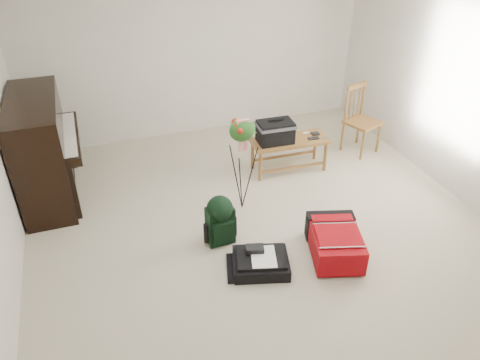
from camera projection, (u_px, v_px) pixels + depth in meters
name	position (u px, v px, depth m)	size (l,w,h in m)	color
floor	(265.00, 234.00, 5.15)	(5.00, 5.50, 0.01)	beige
wall_back	(196.00, 50.00, 6.67)	(5.00, 0.04, 2.50)	silver
wall_right	(478.00, 99.00, 5.17)	(0.04, 5.50, 2.50)	silver
piano	(43.00, 152.00, 5.50)	(0.71, 1.50, 1.25)	black
bench	(280.00, 135.00, 5.98)	(1.03, 0.45, 0.78)	olive
dining_chair	(361.00, 120.00, 6.54)	(0.53, 0.53, 0.96)	olive
red_suitcase	(333.00, 239.00, 4.83)	(0.66, 0.84, 0.31)	#A0060A
black_duffel	(261.00, 262.00, 4.65)	(0.65, 0.57, 0.23)	black
green_backpack	(220.00, 218.00, 4.88)	(0.30, 0.28, 0.57)	black
flower_stand	(242.00, 165.00, 5.27)	(0.37, 0.37, 1.19)	black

